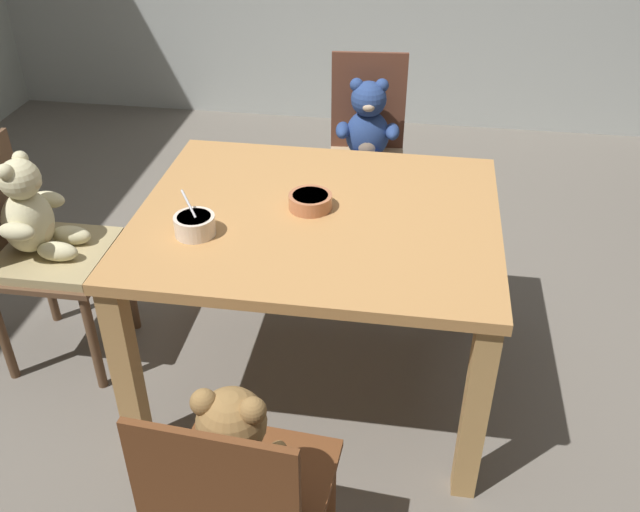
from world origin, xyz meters
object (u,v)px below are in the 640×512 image
object	(u,v)px
teddy_chair_far_center	(367,143)
porridge_bowl_terracotta_center	(310,201)
teddy_chair_near_front	(238,476)
porridge_bowl_cream_near_left	(195,225)
dining_table	(318,241)
teddy_chair_near_left	(38,234)

from	to	relation	value
teddy_chair_far_center	porridge_bowl_terracotta_center	size ratio (longest dim) A/B	6.42
teddy_chair_near_front	teddy_chair_far_center	bearing A→B (deg)	0.41
teddy_chair_far_center	teddy_chair_near_front	size ratio (longest dim) A/B	1.12
porridge_bowl_cream_near_left	dining_table	bearing A→B (deg)	27.37
teddy_chair_near_front	teddy_chair_near_left	bearing A→B (deg)	50.59
dining_table	porridge_bowl_terracotta_center	world-z (taller)	porridge_bowl_terracotta_center
porridge_bowl_terracotta_center	teddy_chair_far_center	bearing A→B (deg)	83.13
teddy_chair_far_center	teddy_chair_near_front	bearing A→B (deg)	-8.62
dining_table	porridge_bowl_cream_near_left	bearing A→B (deg)	-152.63
teddy_chair_near_front	porridge_bowl_cream_near_left	xyz separation A→B (m)	(-0.31, 0.75, 0.21)
teddy_chair_near_front	dining_table	bearing A→B (deg)	1.51
teddy_chair_far_center	teddy_chair_near_left	xyz separation A→B (m)	(-1.10, -0.93, -0.01)
dining_table	porridge_bowl_cream_near_left	world-z (taller)	porridge_bowl_cream_near_left
porridge_bowl_cream_near_left	porridge_bowl_terracotta_center	world-z (taller)	porridge_bowl_cream_near_left
teddy_chair_far_center	teddy_chair_near_left	world-z (taller)	teddy_chair_far_center
teddy_chair_near_left	teddy_chair_far_center	bearing A→B (deg)	39.73
dining_table	porridge_bowl_terracotta_center	distance (m)	0.14
teddy_chair_far_center	teddy_chair_near_left	size ratio (longest dim) A/B	1.07
dining_table	teddy_chair_near_front	size ratio (longest dim) A/B	1.43
teddy_chair_far_center	porridge_bowl_terracotta_center	world-z (taller)	teddy_chair_far_center
dining_table	teddy_chair_near_front	distance (m)	0.94
teddy_chair_near_left	porridge_bowl_cream_near_left	size ratio (longest dim) A/B	6.75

